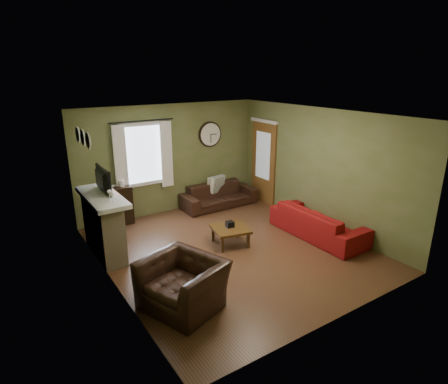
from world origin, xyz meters
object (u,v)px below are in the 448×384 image
bookshelf (115,206)px  armchair (183,284)px  coffee_table (230,236)px  sofa_red (318,222)px  sofa_brown (219,195)px

bookshelf → armchair: size_ratio=0.78×
bookshelf → coffee_table: size_ratio=1.29×
sofa_red → coffee_table: bearing=68.9°
armchair → coffee_table: bearing=107.1°
sofa_brown → sofa_red: bearing=-74.5°
sofa_red → coffee_table: (-1.76, 0.68, -0.13)m
bookshelf → sofa_red: 4.43m
armchair → bookshelf: bearing=157.4°
armchair → sofa_red: bearing=80.2°
sofa_brown → coffee_table: sofa_brown is taller
bookshelf → armchair: bearing=-92.4°
sofa_brown → coffee_table: size_ratio=2.88×
bookshelf → armchair: bookshelf is taller
sofa_red → coffee_table: size_ratio=3.14×
sofa_brown → armchair: 4.31m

